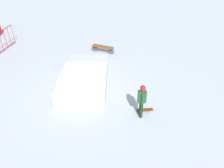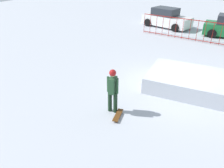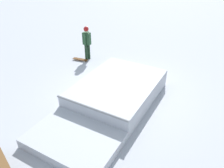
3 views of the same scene
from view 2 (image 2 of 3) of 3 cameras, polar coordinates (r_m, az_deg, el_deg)
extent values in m
plane|color=#B2B7C1|center=(10.67, 16.80, -0.78)|extent=(60.00, 60.00, 0.00)
cube|color=silver|center=(10.51, 19.05, 0.55)|extent=(3.93, 3.08, 0.70)
cylinder|color=black|center=(8.44, -0.53, -4.39)|extent=(0.15, 0.15, 0.82)
cylinder|color=black|center=(8.37, 0.86, -4.70)|extent=(0.15, 0.15, 0.82)
cube|color=#264C2D|center=(8.04, 0.17, -0.28)|extent=(0.29, 0.41, 0.60)
cylinder|color=#264C2D|center=(8.10, -0.98, -0.06)|extent=(0.09, 0.09, 0.60)
cylinder|color=#264C2D|center=(7.99, 1.33, -0.51)|extent=(0.09, 0.09, 0.60)
sphere|color=tan|center=(7.84, 0.17, 2.61)|extent=(0.22, 0.22, 0.22)
sphere|color=#A51919|center=(7.83, 0.17, 2.81)|extent=(0.25, 0.25, 0.25)
cube|color=#593314|center=(8.30, 1.49, -7.80)|extent=(0.41, 0.82, 0.02)
cylinder|color=silver|center=(8.57, 1.27, -6.90)|extent=(0.04, 0.06, 0.06)
cylinder|color=silver|center=(8.52, 2.77, -7.16)|extent=(0.04, 0.06, 0.06)
cylinder|color=silver|center=(8.14, 0.14, -9.07)|extent=(0.04, 0.06, 0.06)
cylinder|color=silver|center=(8.09, 1.72, -9.36)|extent=(0.04, 0.06, 0.06)
cylinder|color=maroon|center=(16.96, 25.36, 13.67)|extent=(10.89, 0.29, 0.05)
cylinder|color=maroon|center=(17.29, 24.44, 9.38)|extent=(10.89, 0.29, 0.05)
cylinder|color=maroon|center=(18.76, 8.15, 14.97)|extent=(0.03, 0.03, 1.50)
cylinder|color=maroon|center=(18.54, 9.62, 14.71)|extent=(0.03, 0.03, 1.50)
cylinder|color=maroon|center=(18.33, 11.12, 14.43)|extent=(0.03, 0.03, 1.50)
cylinder|color=maroon|center=(18.14, 12.65, 14.14)|extent=(0.03, 0.03, 1.50)
cylinder|color=maroon|center=(17.96, 14.21, 13.83)|extent=(0.03, 0.03, 1.50)
cylinder|color=maroon|center=(17.79, 15.79, 13.50)|extent=(0.03, 0.03, 1.50)
cylinder|color=maroon|center=(17.64, 17.40, 13.16)|extent=(0.03, 0.03, 1.50)
cylinder|color=maroon|center=(17.50, 19.03, 12.80)|extent=(0.03, 0.03, 1.50)
cylinder|color=maroon|center=(17.37, 20.68, 12.43)|extent=(0.03, 0.03, 1.50)
cylinder|color=maroon|center=(17.26, 22.35, 12.04)|extent=(0.03, 0.03, 1.50)
cylinder|color=maroon|center=(17.16, 24.03, 11.63)|extent=(0.03, 0.03, 1.50)
cylinder|color=maroon|center=(17.08, 25.73, 11.21)|extent=(0.03, 0.03, 1.50)
cube|color=white|center=(20.85, 13.57, 15.29)|extent=(4.33, 2.37, 0.80)
cube|color=#262B33|center=(20.81, 13.31, 17.32)|extent=(2.23, 1.82, 0.64)
cylinder|color=black|center=(21.04, 17.96, 14.16)|extent=(0.67, 0.33, 0.64)
cylinder|color=black|center=(19.55, 15.66, 13.48)|extent=(0.67, 0.33, 0.64)
cylinder|color=black|center=(22.29, 11.59, 15.65)|extent=(0.67, 0.33, 0.64)
cylinder|color=black|center=(20.89, 8.99, 15.05)|extent=(0.67, 0.33, 0.64)
cylinder|color=black|center=(20.39, 24.36, 12.63)|extent=(0.66, 0.28, 0.64)
cylinder|color=black|center=(18.74, 23.86, 11.53)|extent=(0.66, 0.28, 0.64)
camera|label=1|loc=(13.50, -36.44, 33.10)|focal=35.58mm
camera|label=3|loc=(13.77, 51.92, 17.41)|focal=35.07mm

